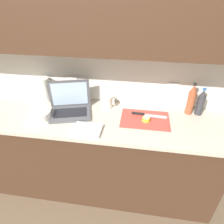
{
  "coord_description": "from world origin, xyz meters",
  "views": [
    {
      "loc": [
        0.38,
        -1.38,
        1.88
      ],
      "look_at": [
        0.17,
        -0.01,
        0.97
      ],
      "focal_mm": 32.0,
      "sensor_mm": 36.0,
      "label": 1
    }
  ],
  "objects_px": {
    "cutting_board": "(145,119)",
    "measuring_cup": "(107,102)",
    "laptop": "(70,105)",
    "lemon_half_cut": "(146,119)",
    "bowl_white": "(41,115)",
    "knife": "(143,114)",
    "paper_towel_roll": "(45,90)",
    "bottle_green_soda": "(191,100)",
    "bottle_oil_tall": "(201,103)"
  },
  "relations": [
    {
      "from": "cutting_board",
      "to": "measuring_cup",
      "type": "bearing_deg",
      "value": 155.81
    },
    {
      "from": "laptop",
      "to": "lemon_half_cut",
      "type": "relative_size",
      "value": 6.31
    },
    {
      "from": "bowl_white",
      "to": "knife",
      "type": "bearing_deg",
      "value": 11.19
    },
    {
      "from": "lemon_half_cut",
      "to": "measuring_cup",
      "type": "relative_size",
      "value": 0.55
    },
    {
      "from": "knife",
      "to": "paper_towel_roll",
      "type": "distance_m",
      "value": 0.96
    },
    {
      "from": "lemon_half_cut",
      "to": "bottle_green_soda",
      "type": "height_order",
      "value": "bottle_green_soda"
    },
    {
      "from": "bowl_white",
      "to": "paper_towel_roll",
      "type": "distance_m",
      "value": 0.32
    },
    {
      "from": "bottle_green_soda",
      "to": "measuring_cup",
      "type": "distance_m",
      "value": 0.74
    },
    {
      "from": "bottle_green_soda",
      "to": "bowl_white",
      "type": "xyz_separation_m",
      "value": [
        -1.26,
        -0.28,
        -0.1
      ]
    },
    {
      "from": "lemon_half_cut",
      "to": "bottle_oil_tall",
      "type": "distance_m",
      "value": 0.5
    },
    {
      "from": "bottle_green_soda",
      "to": "bowl_white",
      "type": "height_order",
      "value": "bottle_green_soda"
    },
    {
      "from": "laptop",
      "to": "bowl_white",
      "type": "distance_m",
      "value": 0.26
    },
    {
      "from": "knife",
      "to": "lemon_half_cut",
      "type": "distance_m",
      "value": 0.09
    },
    {
      "from": "laptop",
      "to": "measuring_cup",
      "type": "height_order",
      "value": "laptop"
    },
    {
      "from": "measuring_cup",
      "to": "paper_towel_roll",
      "type": "distance_m",
      "value": 0.61
    },
    {
      "from": "bowl_white",
      "to": "paper_towel_roll",
      "type": "bearing_deg",
      "value": 105.59
    },
    {
      "from": "knife",
      "to": "bottle_oil_tall",
      "type": "bearing_deg",
      "value": 14.88
    },
    {
      "from": "cutting_board",
      "to": "lemon_half_cut",
      "type": "height_order",
      "value": "lemon_half_cut"
    },
    {
      "from": "lemon_half_cut",
      "to": "bottle_oil_tall",
      "type": "relative_size",
      "value": 0.26
    },
    {
      "from": "bottle_green_soda",
      "to": "paper_towel_roll",
      "type": "distance_m",
      "value": 1.34
    },
    {
      "from": "bowl_white",
      "to": "lemon_half_cut",
      "type": "bearing_deg",
      "value": 5.68
    },
    {
      "from": "cutting_board",
      "to": "knife",
      "type": "distance_m",
      "value": 0.06
    },
    {
      "from": "lemon_half_cut",
      "to": "cutting_board",
      "type": "bearing_deg",
      "value": 110.87
    },
    {
      "from": "laptop",
      "to": "knife",
      "type": "distance_m",
      "value": 0.65
    },
    {
      "from": "laptop",
      "to": "measuring_cup",
      "type": "bearing_deg",
      "value": 6.78
    },
    {
      "from": "laptop",
      "to": "knife",
      "type": "height_order",
      "value": "laptop"
    },
    {
      "from": "knife",
      "to": "bottle_green_soda",
      "type": "height_order",
      "value": "bottle_green_soda"
    },
    {
      "from": "bottle_oil_tall",
      "to": "measuring_cup",
      "type": "relative_size",
      "value": 2.11
    },
    {
      "from": "laptop",
      "to": "bottle_oil_tall",
      "type": "xyz_separation_m",
      "value": [
        1.13,
        0.13,
        0.05
      ]
    },
    {
      "from": "knife",
      "to": "bottle_green_soda",
      "type": "bearing_deg",
      "value": 17.34
    },
    {
      "from": "bottle_green_soda",
      "to": "bowl_white",
      "type": "relative_size",
      "value": 1.68
    },
    {
      "from": "cutting_board",
      "to": "bottle_green_soda",
      "type": "relative_size",
      "value": 1.39
    },
    {
      "from": "bottle_green_soda",
      "to": "measuring_cup",
      "type": "xyz_separation_m",
      "value": [
        -0.73,
        -0.01,
        -0.08
      ]
    },
    {
      "from": "knife",
      "to": "bottle_oil_tall",
      "type": "relative_size",
      "value": 1.21
    },
    {
      "from": "measuring_cup",
      "to": "lemon_half_cut",
      "type": "bearing_deg",
      "value": -26.73
    },
    {
      "from": "bottle_oil_tall",
      "to": "bowl_white",
      "type": "xyz_separation_m",
      "value": [
        -1.34,
        -0.28,
        -0.08
      ]
    },
    {
      "from": "laptop",
      "to": "paper_towel_roll",
      "type": "bearing_deg",
      "value": 137.29
    },
    {
      "from": "bowl_white",
      "to": "paper_towel_roll",
      "type": "relative_size",
      "value": 0.73
    },
    {
      "from": "paper_towel_roll",
      "to": "laptop",
      "type": "bearing_deg",
      "value": -27.14
    },
    {
      "from": "paper_towel_roll",
      "to": "knife",
      "type": "bearing_deg",
      "value": -7.64
    },
    {
      "from": "lemon_half_cut",
      "to": "bottle_green_soda",
      "type": "bearing_deg",
      "value": 26.77
    },
    {
      "from": "lemon_half_cut",
      "to": "bowl_white",
      "type": "height_order",
      "value": "bowl_white"
    },
    {
      "from": "lemon_half_cut",
      "to": "bottle_green_soda",
      "type": "xyz_separation_m",
      "value": [
        0.37,
        0.19,
        0.11
      ]
    },
    {
      "from": "lemon_half_cut",
      "to": "bowl_white",
      "type": "relative_size",
      "value": 0.37
    },
    {
      "from": "knife",
      "to": "measuring_cup",
      "type": "xyz_separation_m",
      "value": [
        -0.33,
        0.1,
        0.04
      ]
    },
    {
      "from": "lemon_half_cut",
      "to": "measuring_cup",
      "type": "height_order",
      "value": "measuring_cup"
    },
    {
      "from": "cutting_board",
      "to": "measuring_cup",
      "type": "height_order",
      "value": "measuring_cup"
    },
    {
      "from": "measuring_cup",
      "to": "bowl_white",
      "type": "relative_size",
      "value": 0.68
    },
    {
      "from": "laptop",
      "to": "knife",
      "type": "bearing_deg",
      "value": -13.16
    },
    {
      "from": "laptop",
      "to": "bottle_green_soda",
      "type": "height_order",
      "value": "bottle_green_soda"
    }
  ]
}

